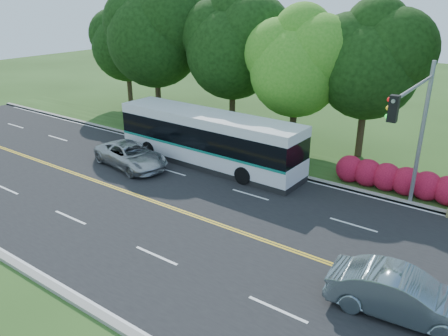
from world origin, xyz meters
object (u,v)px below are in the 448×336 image
Objects in this scene: traffic_signal at (415,121)px; sedan at (402,295)px; suv at (131,155)px; transit_bus at (208,140)px.

traffic_signal reaches higher than sedan.
traffic_signal is 15.71m from suv.
transit_bus is 4.71m from suv.
traffic_signal reaches higher than suv.
sedan is (13.27, -7.16, -0.81)m from transit_bus.
sedan is at bearing -94.74° from suv.
transit_bus is at bearing -40.43° from suv.
sedan is 17.31m from suv.
sedan is at bearing -75.05° from traffic_signal.
sedan reaches higher than suv.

